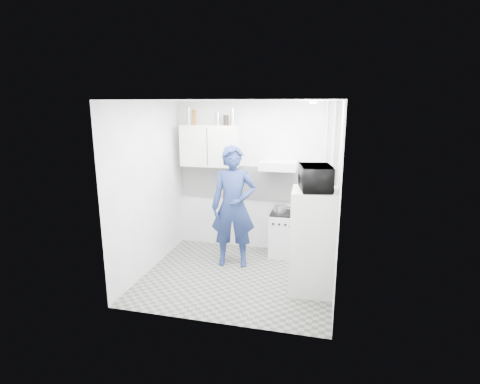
# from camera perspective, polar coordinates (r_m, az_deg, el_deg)

# --- Properties ---
(floor) EXTENTS (2.80, 2.80, 0.00)m
(floor) POSITION_cam_1_polar(r_m,az_deg,el_deg) (5.81, -0.38, -12.78)
(floor) COLOR slate
(floor) RESTS_ON ground
(ceiling) EXTENTS (2.80, 2.80, 0.00)m
(ceiling) POSITION_cam_1_polar(r_m,az_deg,el_deg) (5.22, -0.42, 13.80)
(ceiling) COLOR white
(ceiling) RESTS_ON wall_back
(wall_back) EXTENTS (2.80, 0.00, 2.80)m
(wall_back) POSITION_cam_1_polar(r_m,az_deg,el_deg) (6.56, 2.29, 2.27)
(wall_back) COLOR white
(wall_back) RESTS_ON floor
(wall_left) EXTENTS (0.00, 2.60, 2.60)m
(wall_left) POSITION_cam_1_polar(r_m,az_deg,el_deg) (5.86, -13.78, 0.56)
(wall_left) COLOR white
(wall_left) RESTS_ON floor
(wall_right) EXTENTS (0.00, 2.60, 2.60)m
(wall_right) POSITION_cam_1_polar(r_m,az_deg,el_deg) (5.21, 14.70, -1.08)
(wall_right) COLOR white
(wall_right) RESTS_ON floor
(person) EXTENTS (0.78, 0.58, 1.94)m
(person) POSITION_cam_1_polar(r_m,az_deg,el_deg) (5.91, -1.01, -2.26)
(person) COLOR navy
(person) RESTS_ON floor
(stove) EXTENTS (0.46, 0.46, 0.74)m
(stove) POSITION_cam_1_polar(r_m,az_deg,el_deg) (6.48, 6.67, -6.49)
(stove) COLOR silver
(stove) RESTS_ON floor
(fridge) EXTENTS (0.63, 0.63, 1.45)m
(fridge) POSITION_cam_1_polar(r_m,az_deg,el_deg) (5.25, 11.04, -7.39)
(fridge) COLOR silver
(fridge) RESTS_ON floor
(stove_top) EXTENTS (0.44, 0.44, 0.03)m
(stove_top) POSITION_cam_1_polar(r_m,az_deg,el_deg) (6.36, 6.76, -3.23)
(stove_top) COLOR black
(stove_top) RESTS_ON stove
(saucepan) EXTENTS (0.21, 0.21, 0.11)m
(saucepan) POSITION_cam_1_polar(r_m,az_deg,el_deg) (6.36, 6.09, -2.54)
(saucepan) COLOR silver
(saucepan) RESTS_ON stove_top
(microwave) EXTENTS (0.65, 0.51, 0.32)m
(microwave) POSITION_cam_1_polar(r_m,az_deg,el_deg) (5.01, 11.49, 2.13)
(microwave) COLOR black
(microwave) RESTS_ON fridge
(bottle_a) EXTENTS (0.07, 0.07, 0.29)m
(bottle_a) POSITION_cam_1_polar(r_m,az_deg,el_deg) (6.59, -7.80, 11.38)
(bottle_a) COLOR silver
(bottle_a) RESTS_ON upper_cabinet
(bottle_b) EXTENTS (0.07, 0.07, 0.25)m
(bottle_b) POSITION_cam_1_polar(r_m,az_deg,el_deg) (6.56, -6.98, 11.23)
(bottle_b) COLOR brown
(bottle_b) RESTS_ON upper_cabinet
(canister_a) EXTENTS (0.08, 0.08, 0.21)m
(canister_a) POSITION_cam_1_polar(r_m,az_deg,el_deg) (6.42, -3.39, 11.05)
(canister_a) COLOR silver
(canister_a) RESTS_ON upper_cabinet
(canister_b) EXTENTS (0.09, 0.09, 0.17)m
(canister_b) POSITION_cam_1_polar(r_m,az_deg,el_deg) (6.38, -2.15, 10.88)
(canister_b) COLOR black
(canister_b) RESTS_ON upper_cabinet
(bottle_e) EXTENTS (0.07, 0.07, 0.28)m
(bottle_e) POSITION_cam_1_polar(r_m,az_deg,el_deg) (6.35, -1.17, 11.36)
(bottle_e) COLOR silver
(bottle_e) RESTS_ON upper_cabinet
(upper_cabinet) EXTENTS (1.00, 0.35, 0.70)m
(upper_cabinet) POSITION_cam_1_polar(r_m,az_deg,el_deg) (6.50, -4.52, 7.05)
(upper_cabinet) COLOR silver
(upper_cabinet) RESTS_ON wall_back
(range_hood) EXTENTS (0.60, 0.50, 0.14)m
(range_hood) POSITION_cam_1_polar(r_m,az_deg,el_deg) (6.19, 5.94, 4.09)
(range_hood) COLOR silver
(range_hood) RESTS_ON wall_back
(backsplash) EXTENTS (2.74, 0.03, 0.60)m
(backsplash) POSITION_cam_1_polar(r_m,az_deg,el_deg) (6.56, 2.26, 1.39)
(backsplash) COLOR white
(backsplash) RESTS_ON wall_back
(pipe_a) EXTENTS (0.05, 0.05, 2.60)m
(pipe_a) POSITION_cam_1_polar(r_m,az_deg,el_deg) (6.35, 13.71, 1.53)
(pipe_a) COLOR silver
(pipe_a) RESTS_ON floor
(pipe_b) EXTENTS (0.04, 0.04, 2.60)m
(pipe_b) POSITION_cam_1_polar(r_m,az_deg,el_deg) (6.35, 12.63, 1.59)
(pipe_b) COLOR silver
(pipe_b) RESTS_ON floor
(ceiling_spot_fixture) EXTENTS (0.10, 0.10, 0.02)m
(ceiling_spot_fixture) POSITION_cam_1_polar(r_m,az_deg,el_deg) (5.26, 11.05, 13.23)
(ceiling_spot_fixture) COLOR white
(ceiling_spot_fixture) RESTS_ON ceiling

